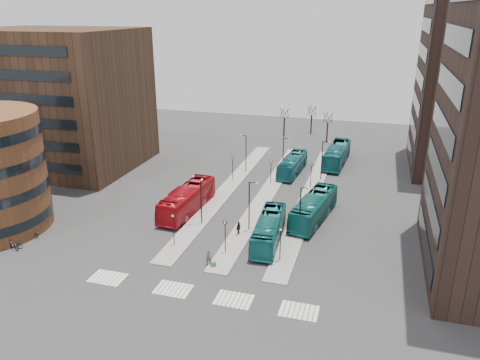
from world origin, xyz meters
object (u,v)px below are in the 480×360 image
(teal_bus_b, at_px, (292,165))
(commuter_c, at_px, (266,229))
(red_bus, at_px, (187,199))
(teal_bus_d, at_px, (337,155))
(bicycle_near, at_px, (16,244))
(teal_bus_a, at_px, (269,229))
(commuter_a, at_px, (179,220))
(bicycle_far, at_px, (33,233))
(commuter_b, at_px, (239,228))
(suitcase, at_px, (213,265))
(traveller, at_px, (209,257))
(bicycle_mid, at_px, (13,245))
(teal_bus_c, at_px, (314,208))

(teal_bus_b, bearing_deg, commuter_c, -82.94)
(teal_bus_b, relative_size, commuter_c, 5.67)
(red_bus, height_order, teal_bus_d, red_bus)
(bicycle_near, bearing_deg, teal_bus_a, -72.67)
(teal_bus_d, relative_size, commuter_a, 6.75)
(red_bus, height_order, bicycle_far, red_bus)
(commuter_b, bearing_deg, red_bus, 73.55)
(suitcase, height_order, bicycle_far, bicycle_far)
(traveller, height_order, bicycle_near, traveller)
(red_bus, height_order, bicycle_mid, red_bus)
(suitcase, distance_m, red_bus, 14.69)
(red_bus, xyz_separation_m, bicycle_far, (-14.45, -11.72, -1.22))
(teal_bus_a, bearing_deg, commuter_a, 172.65)
(traveller, xyz_separation_m, bicycle_far, (-21.72, 0.21, -0.35))
(commuter_b, relative_size, bicycle_mid, 0.94)
(suitcase, xyz_separation_m, teal_bus_c, (8.21, 14.29, 1.34))
(red_bus, bearing_deg, commuter_a, -76.49)
(teal_bus_c, bearing_deg, teal_bus_b, 118.90)
(bicycle_mid, relative_size, bicycle_far, 0.99)
(traveller, distance_m, commuter_a, 9.81)
(bicycle_near, bearing_deg, commuter_a, -58.83)
(traveller, bearing_deg, red_bus, 107.81)
(teal_bus_d, bearing_deg, bicycle_near, -123.69)
(red_bus, bearing_deg, teal_bus_c, 10.25)
(teal_bus_b, xyz_separation_m, commuter_b, (-2.07, -23.22, -0.60))
(commuter_a, xyz_separation_m, bicycle_mid, (-15.27, -10.40, -0.35))
(teal_bus_a, distance_m, commuter_c, 1.44)
(teal_bus_c, bearing_deg, commuter_c, -117.74)
(red_bus, bearing_deg, commuter_c, -16.09)
(teal_bus_c, distance_m, commuter_c, 7.62)
(teal_bus_d, bearing_deg, teal_bus_a, -94.40)
(red_bus, relative_size, commuter_b, 7.15)
(teal_bus_b, relative_size, teal_bus_d, 0.86)
(teal_bus_c, xyz_separation_m, bicycle_near, (-30.55, -16.54, -1.18))
(teal_bus_a, bearing_deg, bicycle_mid, -163.76)
(red_bus, distance_m, teal_bus_d, 30.35)
(bicycle_near, bearing_deg, commuter_c, -69.99)
(teal_bus_a, relative_size, bicycle_far, 5.90)
(commuter_a, bearing_deg, commuter_b, -170.26)
(teal_bus_d, height_order, commuter_b, teal_bus_d)
(commuter_c, bearing_deg, teal_bus_d, 177.71)
(teal_bus_d, height_order, commuter_c, teal_bus_d)
(suitcase, relative_size, bicycle_near, 0.35)
(teal_bus_a, xyz_separation_m, commuter_a, (-11.21, 0.67, -0.61))
(suitcase, relative_size, teal_bus_d, 0.05)
(teal_bus_a, xyz_separation_m, teal_bus_c, (4.06, 7.19, 0.13))
(red_bus, relative_size, traveller, 7.34)
(teal_bus_a, xyz_separation_m, bicycle_far, (-26.49, -6.52, -1.03))
(suitcase, bearing_deg, commuter_b, 87.64)
(bicycle_mid, bearing_deg, suitcase, -69.07)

